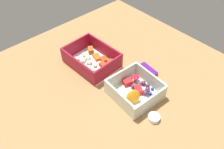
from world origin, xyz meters
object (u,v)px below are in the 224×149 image
object	(u,v)px
pasta_container	(92,60)
candy_bar	(148,70)
paper_cup_liner	(154,118)
fruit_bowl	(136,90)

from	to	relation	value
pasta_container	candy_bar	size ratio (longest dim) A/B	2.60
paper_cup_liner	pasta_container	bearing A→B (deg)	176.82
candy_bar	paper_cup_liner	world-z (taller)	paper_cup_liner
fruit_bowl	candy_bar	size ratio (longest dim) A/B	2.10
fruit_bowl	paper_cup_liner	bearing A→B (deg)	-16.17
pasta_container	fruit_bowl	bearing A→B (deg)	0.63
candy_bar	paper_cup_liner	size ratio (longest dim) A/B	2.01
pasta_container	paper_cup_liner	bearing A→B (deg)	-6.08
paper_cup_liner	candy_bar	bearing A→B (deg)	135.83
pasta_container	fruit_bowl	xyz separation A→B (cm)	(19.96, 1.23, -0.07)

